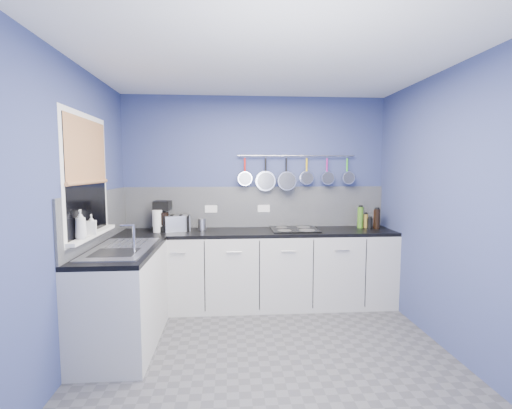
{
  "coord_description": "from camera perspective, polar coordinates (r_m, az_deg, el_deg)",
  "views": [
    {
      "loc": [
        -0.33,
        -3.02,
        1.61
      ],
      "look_at": [
        -0.05,
        0.75,
        1.25
      ],
      "focal_mm": 25.69,
      "sensor_mm": 36.0,
      "label": 1
    }
  ],
  "objects": [
    {
      "name": "pan_1",
      "position": [
        4.48,
        1.51,
        4.88
      ],
      "size": [
        0.24,
        0.05,
        0.43
      ],
      "primitive_type": null,
      "color": "silver",
      "rests_on": "pot_rail"
    },
    {
      "name": "paper_towel",
      "position": [
        4.33,
        -15.11,
        -2.5
      ],
      "size": [
        0.12,
        0.12,
        0.25
      ],
      "primitive_type": "cylinder",
      "rotation": [
        0.0,
        0.0,
        -0.1
      ],
      "color": "white",
      "rests_on": "worktop_back"
    },
    {
      "name": "ceiling",
      "position": [
        3.17,
        2.05,
        21.94
      ],
      "size": [
        3.2,
        3.0,
        0.02
      ],
      "primitive_type": "cube",
      "color": "white",
      "rests_on": "ground"
    },
    {
      "name": "canister",
      "position": [
        4.37,
        -8.41,
        -3.08
      ],
      "size": [
        0.09,
        0.09,
        0.13
      ],
      "primitive_type": "cylinder",
      "rotation": [
        0.0,
        0.0,
        0.01
      ],
      "color": "silver",
      "rests_on": "worktop_back"
    },
    {
      "name": "wall_left",
      "position": [
        3.3,
        -27.06,
        -1.42
      ],
      "size": [
        0.02,
        3.0,
        2.5
      ],
      "primitive_type": "cube",
      "color": "navy",
      "rests_on": "ground"
    },
    {
      "name": "pan_5",
      "position": [
        4.69,
        14.0,
        5.23
      ],
      "size": [
        0.16,
        0.1,
        0.35
      ],
      "primitive_type": null,
      "color": "silver",
      "rests_on": "pot_rail"
    },
    {
      "name": "pan_3",
      "position": [
        4.56,
        7.9,
        5.3
      ],
      "size": [
        0.16,
        0.07,
        0.35
      ],
      "primitive_type": null,
      "color": "silver",
      "rests_on": "pot_rail"
    },
    {
      "name": "soap_bottle_b",
      "position": [
        3.51,
        -24.24,
        -2.81
      ],
      "size": [
        0.09,
        0.1,
        0.17
      ],
      "primitive_type": "imported",
      "rotation": [
        0.0,
        0.0,
        0.25
      ],
      "color": "white",
      "rests_on": "window_sill"
    },
    {
      "name": "floor",
      "position": [
        3.44,
        1.9,
        -22.64
      ],
      "size": [
        3.2,
        3.0,
        0.02
      ],
      "primitive_type": "cube",
      "color": "#47474C",
      "rests_on": "ground"
    },
    {
      "name": "pan_4",
      "position": [
        4.62,
        10.99,
        5.25
      ],
      "size": [
        0.16,
        0.09,
        0.35
      ],
      "primitive_type": null,
      "color": "silver",
      "rests_on": "pot_rail"
    },
    {
      "name": "condiment_1",
      "position": [
        4.69,
        16.71,
        -2.46
      ],
      "size": [
        0.05,
        0.05,
        0.17
      ],
      "primitive_type": "cylinder",
      "color": "olive",
      "rests_on": "worktop_back"
    },
    {
      "name": "window_sill",
      "position": [
        3.58,
        -24.17,
        -4.28
      ],
      "size": [
        0.1,
        0.98,
        0.03
      ],
      "primitive_type": "cube",
      "color": "white",
      "rests_on": "wall_left"
    },
    {
      "name": "worktop_left",
      "position": [
        3.53,
        -20.23,
        -6.82
      ],
      "size": [
        0.6,
        1.2,
        0.04
      ],
      "primitive_type": "cube",
      "color": "black",
      "rests_on": "cabinet_run_left"
    },
    {
      "name": "soap_bottle_a",
      "position": [
        3.29,
        -25.65,
        -2.8
      ],
      "size": [
        0.11,
        0.11,
        0.24
      ],
      "primitive_type": "imported",
      "rotation": [
        0.0,
        0.0,
        0.2
      ],
      "color": "white",
      "rests_on": "window_sill"
    },
    {
      "name": "window_frame",
      "position": [
        3.55,
        -24.87,
        3.97
      ],
      "size": [
        0.01,
        1.0,
        1.1
      ],
      "primitive_type": "cube",
      "color": "white",
      "rests_on": "wall_left"
    },
    {
      "name": "mixer_tap",
      "position": [
        3.29,
        -18.49,
        -4.99
      ],
      "size": [
        0.12,
        0.08,
        0.26
      ],
      "primitive_type": null,
      "color": "silver",
      "rests_on": "worktop_left"
    },
    {
      "name": "socket_right",
      "position": [
        4.54,
        1.21,
        -0.63
      ],
      "size": [
        0.15,
        0.01,
        0.09
      ],
      "primitive_type": "cube",
      "color": "white",
      "rests_on": "backsplash_back"
    },
    {
      "name": "cabinet_run_left",
      "position": [
        3.65,
        -19.99,
        -13.74
      ],
      "size": [
        0.6,
        1.2,
        0.86
      ],
      "primitive_type": "cube",
      "color": "#B8B6B3",
      "rests_on": "ground"
    },
    {
      "name": "pan_0",
      "position": [
        4.46,
        -1.75,
        5.28
      ],
      "size": [
        0.17,
        0.08,
        0.36
      ],
      "primitive_type": null,
      "color": "silver",
      "rests_on": "pot_rail"
    },
    {
      "name": "condiment_4",
      "position": [
        4.61,
        17.29,
        -2.87
      ],
      "size": [
        0.06,
        0.06,
        0.13
      ],
      "primitive_type": "cylinder",
      "color": "black",
      "rests_on": "worktop_back"
    },
    {
      "name": "pan_2",
      "position": [
        4.51,
        4.73,
        4.9
      ],
      "size": [
        0.23,
        0.11,
        0.42
      ],
      "primitive_type": null,
      "color": "silver",
      "rests_on": "pot_rail"
    },
    {
      "name": "hob",
      "position": [
        4.37,
        5.96,
        -3.87
      ],
      "size": [
        0.55,
        0.48,
        0.01
      ],
      "primitive_type": "cube",
      "color": "black",
      "rests_on": "worktop_back"
    },
    {
      "name": "backsplash_back",
      "position": [
        4.54,
        -0.06,
        -0.37
      ],
      "size": [
        3.2,
        0.02,
        0.5
      ],
      "primitive_type": "cube",
      "color": "gray",
      "rests_on": "wall_back"
    },
    {
      "name": "cabinet_run_back",
      "position": [
        4.39,
        0.22,
        -10.14
      ],
      "size": [
        3.2,
        0.6,
        0.86
      ],
      "primitive_type": "cube",
      "color": "#B8B6B3",
      "rests_on": "ground"
    },
    {
      "name": "worktop_back",
      "position": [
        4.29,
        0.22,
        -4.35
      ],
      "size": [
        3.2,
        0.6,
        0.04
      ],
      "primitive_type": "cube",
      "color": "black",
      "rests_on": "cabinet_run_back"
    },
    {
      "name": "condiment_2",
      "position": [
        4.65,
        15.94,
        -1.95
      ],
      "size": [
        0.07,
        0.07,
        0.26
      ],
      "primitive_type": "cylinder",
      "color": "#3F721E",
      "rests_on": "worktop_back"
    },
    {
      "name": "window_glass",
      "position": [
        3.54,
        -24.79,
        3.97
      ],
      "size": [
        0.01,
        0.9,
        1.0
      ],
      "primitive_type": "cube",
      "color": "black",
      "rests_on": "wall_left"
    },
    {
      "name": "socket_left",
      "position": [
        4.53,
        -7.01,
        -0.69
      ],
      "size": [
        0.15,
        0.01,
        0.09
      ],
      "primitive_type": "cube",
      "color": "white",
      "rests_on": "backsplash_back"
    },
    {
      "name": "toaster",
      "position": [
        4.35,
        -12.25,
        -2.87
      ],
      "size": [
        0.32,
        0.25,
        0.18
      ],
      "primitive_type": "cube",
      "rotation": [
        0.0,
        0.0,
        0.34
      ],
      "color": "silver",
      "rests_on": "worktop_back"
    },
    {
      "name": "condiment_0",
      "position": [
        4.72,
        18.16,
        -2.14
      ],
      "size": [
        0.06,
        0.06,
        0.22
      ],
      "primitive_type": "cylinder",
      "color": "#4C190C",
      "rests_on": "worktop_back"
    },
    {
      "name": "wall_right",
      "position": [
        3.61,
        28.33,
        -0.94
      ],
      "size": [
        0.02,
        3.0,
        2.5
      ],
      "primitive_type": "cube",
      "color": "navy",
      "rests_on": "ground"
    },
    {
      "name": "backsplash_left",
      "position": [
        3.86,
        -23.25,
        -1.85
      ],
      "size": [
        0.02,
        1.8,
        0.5
      ],
      "primitive_type": "cube",
      "color": "gray",
      "rests_on": "wall_left"
    },
    {
      "name": "coffee_maker",
      "position": [
        4.38,
        -14.38,
        -1.75
      ],
      "size": [
        0.21,
        0.23,
        0.35
      ],
      "primitive_type": null,
      "rotation": [
        0.0,
        0.0,
        -0.07
      ],
      "color": "black",
      "rests_on": "worktop_back"
    },
    {
      "name": "bamboo_blind",
      "position": [
        3.54,
        -24.82,
        7.61
      ],
      "size": [
        0.01,
        0.9,
        0.55
      ],
      "primitive_type": "cube",
      "color": "tan",
      "rests_on": "wall_left"
    },
    {
      "name": "wall_back",
      "position": [
        4.56,
        -0.08,
        0.91
      ],
      "size": [
        3.2,
        0.02,
        2.5
      ],
      "primitive_type": "cube",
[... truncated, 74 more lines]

